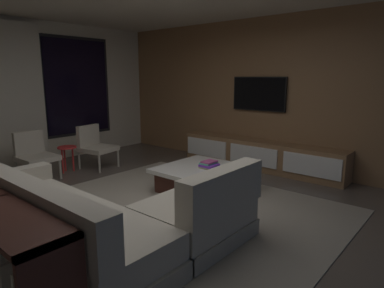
# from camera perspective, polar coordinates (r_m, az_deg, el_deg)

# --- Properties ---
(floor) EXTENTS (9.20, 9.20, 0.00)m
(floor) POSITION_cam_1_polar(r_m,az_deg,el_deg) (4.13, -7.09, -12.35)
(floor) COLOR #564C44
(back_wall_with_window) EXTENTS (6.60, 0.30, 2.70)m
(back_wall_with_window) POSITION_cam_1_polar(r_m,az_deg,el_deg) (6.89, -28.82, 7.40)
(back_wall_with_window) COLOR beige
(back_wall_with_window) RESTS_ON floor
(media_wall) EXTENTS (0.12, 7.80, 2.70)m
(media_wall) POSITION_cam_1_polar(r_m,az_deg,el_deg) (6.27, 13.83, 8.26)
(media_wall) COLOR #8E6642
(media_wall) RESTS_ON floor
(area_rug) EXTENTS (3.20, 3.80, 0.01)m
(area_rug) POSITION_cam_1_polar(r_m,az_deg,el_deg) (4.29, -2.66, -11.27)
(area_rug) COLOR gray
(area_rug) RESTS_ON floor
(sectional_couch) EXTENTS (1.98, 2.50, 0.82)m
(sectional_couch) POSITION_cam_1_polar(r_m,az_deg,el_deg) (3.42, -15.50, -12.60)
(sectional_couch) COLOR #A49C8C
(sectional_couch) RESTS_ON floor
(coffee_table) EXTENTS (1.16, 1.16, 0.36)m
(coffee_table) POSITION_cam_1_polar(r_m,az_deg,el_deg) (4.92, 1.88, -5.98)
(coffee_table) COLOR #46241C
(coffee_table) RESTS_ON floor
(book_stack_on_coffee_table) EXTENTS (0.25, 0.21, 0.10)m
(book_stack_on_coffee_table) POSITION_cam_1_polar(r_m,az_deg,el_deg) (4.86, 2.88, -3.51)
(book_stack_on_coffee_table) COLOR #979967
(book_stack_on_coffee_table) RESTS_ON coffee_table
(accent_chair_near_window) EXTENTS (0.64, 0.65, 0.78)m
(accent_chair_near_window) POSITION_cam_1_polar(r_m,az_deg,el_deg) (6.41, -16.24, -0.06)
(accent_chair_near_window) COLOR #B2ADA0
(accent_chair_near_window) RESTS_ON floor
(accent_chair_by_curtain) EXTENTS (0.56, 0.58, 0.78)m
(accent_chair_by_curtain) POSITION_cam_1_polar(r_m,az_deg,el_deg) (6.04, -25.28, -1.39)
(accent_chair_by_curtain) COLOR #B2ADA0
(accent_chair_by_curtain) RESTS_ON floor
(side_stool) EXTENTS (0.32, 0.32, 0.46)m
(side_stool) POSITION_cam_1_polar(r_m,az_deg,el_deg) (6.25, -20.53, -1.18)
(side_stool) COLOR red
(side_stool) RESTS_ON floor
(media_console) EXTENTS (0.46, 3.10, 0.52)m
(media_console) POSITION_cam_1_polar(r_m,az_deg,el_deg) (6.19, 11.71, -1.96)
(media_console) COLOR #8E6642
(media_console) RESTS_ON floor
(mounted_tv) EXTENTS (0.05, 1.06, 0.61)m
(mounted_tv) POSITION_cam_1_polar(r_m,az_deg,el_deg) (6.29, 11.32, 8.38)
(mounted_tv) COLOR black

